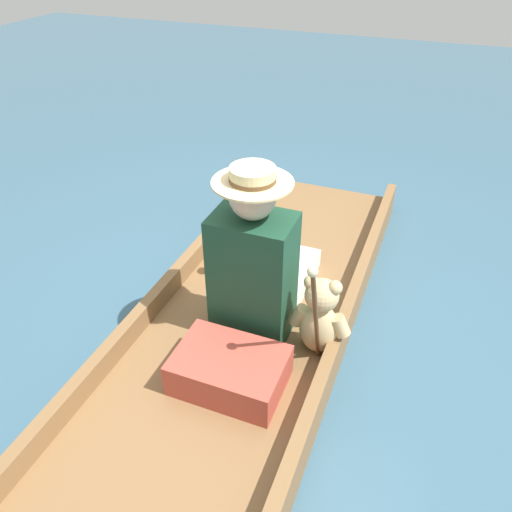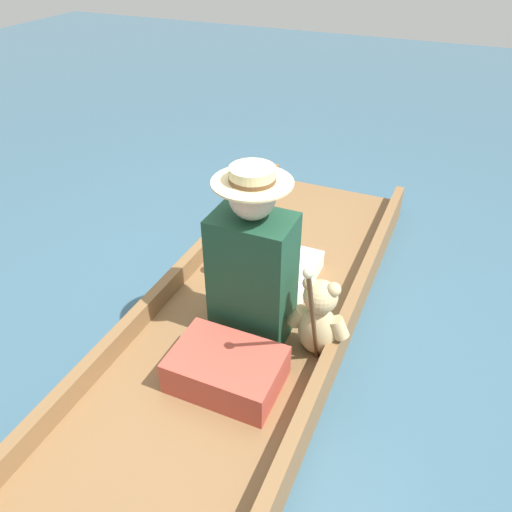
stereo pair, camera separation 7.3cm
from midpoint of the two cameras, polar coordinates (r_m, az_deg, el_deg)
name	(u,v)px [view 1 (the left image)]	position (r m, az deg, el deg)	size (l,w,h in m)	color
ground_plane	(252,330)	(2.82, -1.24, -8.45)	(16.00, 16.00, 0.00)	#385B70
punt_boat	(252,319)	(2.77, -1.27, -7.27)	(1.05, 3.18, 0.25)	brown
seat_cushion	(230,370)	(2.32, -3.94, -12.88)	(0.50, 0.35, 0.17)	#B24738
seated_person	(259,267)	(2.47, -0.48, -1.27)	(0.38, 0.86, 0.91)	white
teddy_bear	(320,317)	(2.40, 6.45, -6.98)	(0.31, 0.18, 0.44)	tan
wine_glass	(214,261)	(2.95, -5.48, -0.63)	(0.07, 0.07, 0.12)	silver
walking_cane	(315,309)	(2.11, 5.81, -6.11)	(0.04, 0.29, 0.72)	brown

